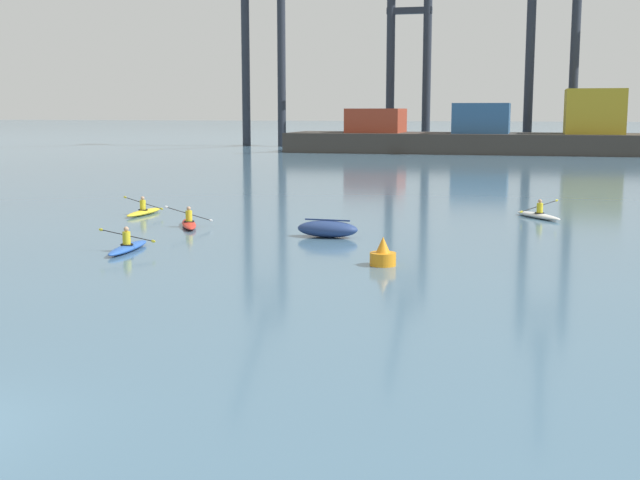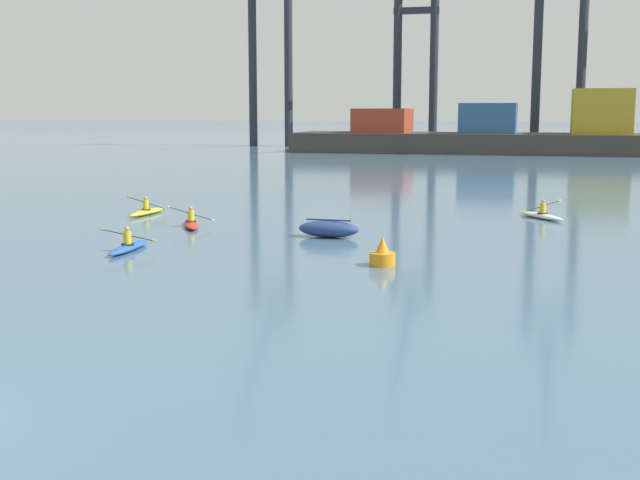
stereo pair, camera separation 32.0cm
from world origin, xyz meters
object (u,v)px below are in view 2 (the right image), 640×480
Objects in this scene: container_barge at (495,134)px; capsized_dinghy at (329,229)px; gantry_crane_west at (268,22)px; kayak_yellow at (147,211)px; kayak_white at (541,215)px; kayak_blue at (129,246)px; channel_buoy at (382,255)px; kayak_red at (191,223)px; gantry_crane_east_mid at (562,10)px; gantry_crane_west_mid at (415,34)px.

capsized_dinghy is at bearing -92.33° from container_barge.
gantry_crane_west is 83.33m from kayak_yellow.
kayak_blue is at bearing -137.54° from kayak_white.
channel_buoy is 12.57m from kayak_red.
gantry_crane_east_mid reaches higher than kayak_white.
gantry_crane_west is 21.22m from gantry_crane_west_mid.
container_barge is at bearing 82.16° from kayak_red.
gantry_crane_west is at bearing 109.68° from capsized_dinghy.
gantry_crane_west_mid reaches higher than kayak_red.
capsized_dinghy is 0.80× the size of kayak_red.
gantry_crane_east_mid is 84.71m from capsized_dinghy.
kayak_yellow is (-13.83, -67.79, -2.14)m from container_barge.
gantry_crane_west reaches higher than kayak_yellow.
container_barge reaches higher than channel_buoy.
gantry_crane_west_mid is at bearing 91.50° from kayak_red.
channel_buoy reaches higher than kayak_yellow.
container_barge is 1.29× the size of gantry_crane_west.
gantry_crane_west_mid is 20.06m from gantry_crane_east_mid.
gantry_crane_east_mid reaches higher than gantry_crane_west_mid.
kayak_white is 17.05m from kayak_red.
gantry_crane_east_mid is (19.56, -3.86, 2.21)m from gantry_crane_west_mid.
gantry_crane_west is 91.17m from capsized_dinghy.
channel_buoy is at bearing -3.21° from kayak_blue.
gantry_crane_west is 11.28× the size of kayak_red.
kayak_red is at bearing -42.21° from kayak_yellow.
container_barge is 69.22m from kayak_yellow.
container_barge is 15.49× the size of kayak_white.
kayak_blue is (23.63, -89.51, -17.63)m from gantry_crane_west.
kayak_yellow reaches higher than capsized_dinghy.
gantry_crane_west is 14.12× the size of capsized_dinghy.
channel_buoy is at bearing -69.60° from gantry_crane_west.
gantry_crane_west_mid is 0.89× the size of gantry_crane_east_mid.
capsized_dinghy is at bearing -135.14° from kayak_white.
kayak_blue is (0.37, -6.76, 0.00)m from kayak_red.
container_barge is 78.75m from channel_buoy.
gantry_crane_west reaches higher than container_barge.
channel_buoy is (-7.13, -87.98, -17.71)m from gantry_crane_east_mid.
channel_buoy is at bearing -94.63° from gantry_crane_east_mid.
gantry_crane_west_mid is at bearing 97.71° from channel_buoy.
kayak_white is at bearing 42.46° from kayak_blue.
gantry_crane_east_mid is 90.84m from kayak_blue.
gantry_crane_west_mid is at bearing 4.81° from gantry_crane_west.
container_barge is 1.35× the size of gantry_crane_east_mid.
kayak_white is (19.50, 3.47, 0.00)m from kayak_yellow.
kayak_yellow and kayak_white have the same top height.
container_barge reaches higher than capsized_dinghy.
capsized_dinghy is at bearing 120.05° from channel_buoy.
capsized_dinghy is at bearing -25.26° from kayak_yellow.
gantry_crane_east_mid is 81.93m from kayak_yellow.
capsized_dinghy is 6.71m from channel_buoy.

